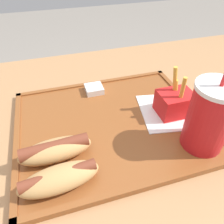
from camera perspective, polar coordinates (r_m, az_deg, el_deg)
dining_table at (r=0.80m, az=-0.41°, el=-24.15°), size 1.34×0.85×0.74m
food_tray at (r=0.51m, az=0.00°, el=-3.02°), size 0.43×0.36×0.01m
paper_napkin at (r=0.56m, az=16.20°, el=0.37°), size 0.19×0.17×0.00m
soda_cup at (r=0.45m, az=24.13°, el=-1.24°), size 0.09×0.09×0.18m
hot_dog_far at (r=0.39m, az=-13.59°, el=-16.47°), size 0.14×0.06×0.04m
hot_dog_near at (r=0.43m, az=-14.56°, el=-9.49°), size 0.14×0.06×0.04m
fries_carton at (r=0.53m, az=16.09°, el=2.39°), size 0.08×0.06×0.12m
sauce_cup_mayo at (r=0.60m, az=-4.66°, el=6.08°), size 0.05×0.05×0.02m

